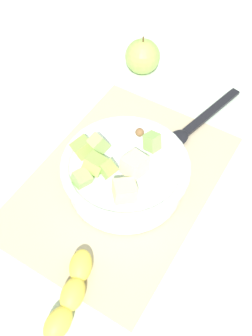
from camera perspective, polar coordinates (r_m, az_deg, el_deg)
ground_plane at (r=0.75m, az=-0.73°, el=-2.18°), size 2.40×2.40×0.00m
placemat at (r=0.75m, az=-0.73°, el=-2.05°), size 0.44×0.31×0.01m
salad_bowl at (r=0.71m, az=-0.10°, el=-0.43°), size 0.23×0.23×0.11m
serving_spoon at (r=0.84m, az=9.48°, el=5.87°), size 0.23×0.08×0.01m
whole_apple at (r=0.95m, az=2.37°, el=15.56°), size 0.08×0.08×0.09m
banana_whole at (r=0.64m, az=-7.85°, el=-17.27°), size 0.15×0.07×0.04m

